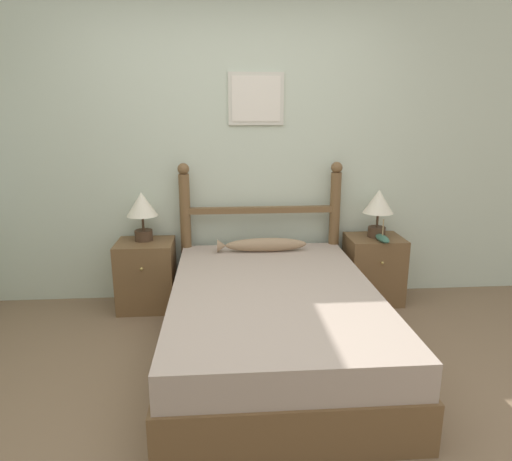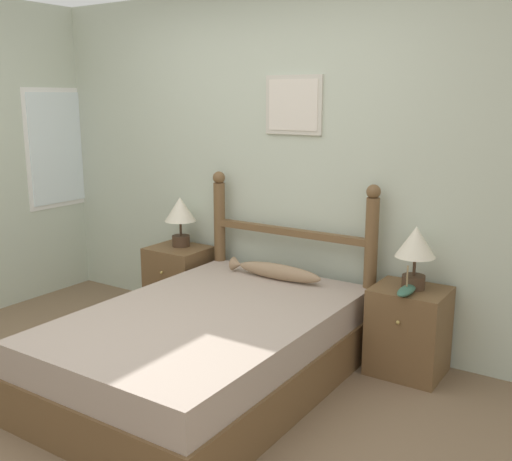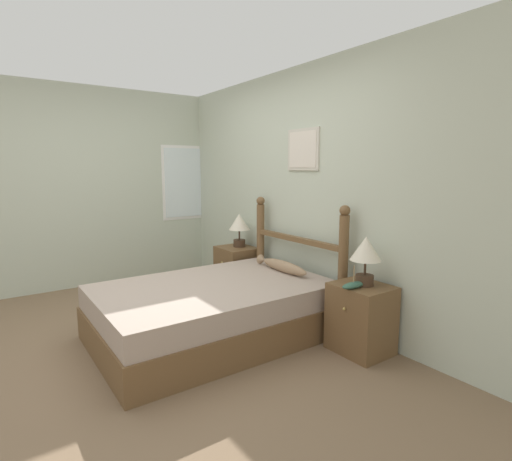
{
  "view_description": "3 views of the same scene",
  "coord_description": "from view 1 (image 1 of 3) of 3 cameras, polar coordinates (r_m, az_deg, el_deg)",
  "views": [
    {
      "loc": [
        -0.09,
        -2.18,
        1.61
      ],
      "look_at": [
        0.15,
        0.96,
        0.79
      ],
      "focal_mm": 32.0,
      "sensor_mm": 36.0,
      "label": 1
    },
    {
      "loc": [
        2.39,
        -2.11,
        1.77
      ],
      "look_at": [
        0.33,
        1.01,
        0.93
      ],
      "focal_mm": 42.0,
      "sensor_mm": 36.0,
      "label": 2
    },
    {
      "loc": [
        3.31,
        -1.06,
        1.53
      ],
      "look_at": [
        0.21,
        1.11,
        0.93
      ],
      "focal_mm": 28.0,
      "sensor_mm": 36.0,
      "label": 3
    }
  ],
  "objects": [
    {
      "name": "nightstand_right",
      "position": [
        4.1,
        14.43,
        -4.68
      ],
      "size": [
        0.46,
        0.42,
        0.57
      ],
      "color": "brown",
      "rests_on": "ground_plane"
    },
    {
      "name": "model_boat",
      "position": [
        3.9,
        15.51,
        -0.92
      ],
      "size": [
        0.08,
        0.24,
        0.18
      ],
      "color": "#386651",
      "rests_on": "nightstand_right"
    },
    {
      "name": "bed",
      "position": [
        3.13,
        2.17,
        -11.3
      ],
      "size": [
        1.37,
        2.05,
        0.49
      ],
      "color": "brown",
      "rests_on": "ground_plane"
    },
    {
      "name": "fish_pillow",
      "position": [
        3.75,
        0.79,
        -1.8
      ],
      "size": [
        0.74,
        0.1,
        0.11
      ],
      "color": "#997A5B",
      "rests_on": "bed"
    },
    {
      "name": "table_lamp_left",
      "position": [
        3.84,
        -14.06,
        2.73
      ],
      "size": [
        0.25,
        0.25,
        0.41
      ],
      "color": "#422D1E",
      "rests_on": "nightstand_left"
    },
    {
      "name": "ground_plane",
      "position": [
        2.71,
        -1.82,
        -21.77
      ],
      "size": [
        16.0,
        16.0,
        0.0
      ],
      "primitive_type": "plane",
      "color": "#7A6047"
    },
    {
      "name": "headboard",
      "position": [
        3.91,
        0.61,
        0.33
      ],
      "size": [
        1.38,
        0.1,
        1.2
      ],
      "color": "brown",
      "rests_on": "ground_plane"
    },
    {
      "name": "table_lamp_right",
      "position": [
        3.96,
        15.05,
        3.04
      ],
      "size": [
        0.25,
        0.25,
        0.41
      ],
      "color": "#422D1E",
      "rests_on": "nightstand_right"
    },
    {
      "name": "nightstand_left",
      "position": [
        3.94,
        -13.52,
        -5.42
      ],
      "size": [
        0.46,
        0.42,
        0.57
      ],
      "color": "brown",
      "rests_on": "ground_plane"
    },
    {
      "name": "wall_back",
      "position": [
        3.93,
        -3.11,
        9.74
      ],
      "size": [
        6.4,
        0.08,
        2.55
      ],
      "color": "beige",
      "rests_on": "ground_plane"
    }
  ]
}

